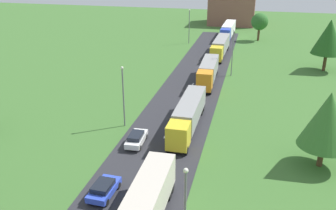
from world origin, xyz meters
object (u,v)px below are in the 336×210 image
at_px(truck_fifth, 228,30).
at_px(distant_building, 232,9).
at_px(truck_lead, 145,206).
at_px(lamppost_second, 123,93).
at_px(tree_birch, 260,22).
at_px(tree_elm, 329,37).
at_px(truck_third, 208,71).
at_px(truck_fourth, 220,46).
at_px(lamppost_fourth, 189,25).
at_px(car_third, 136,138).
at_px(tree_lime, 327,120).
at_px(lamppost_third, 233,51).
at_px(car_second, 104,189).
at_px(truck_second, 188,114).

xyz_separation_m(truck_fifth, distant_building, (-0.77, 21.91, 2.37)).
xyz_separation_m(truck_lead, truck_fifth, (0.15, 75.32, 0.00)).
distance_m(lamppost_second, tree_birch, 58.39).
xyz_separation_m(tree_elm, distant_building, (-21.25, 46.89, -1.91)).
height_order(truck_third, truck_fourth, truck_fourth).
height_order(truck_lead, lamppost_fourth, lamppost_fourth).
relative_size(truck_fourth, lamppost_second, 1.81).
xyz_separation_m(truck_fourth, distant_building, (-0.69, 40.44, 2.44)).
bearing_deg(car_third, tree_lime, 0.18).
bearing_deg(tree_birch, truck_fifth, 171.55).
xyz_separation_m(lamppost_fourth, tree_lime, (23.95, -53.46, 0.73)).
bearing_deg(tree_lime, tree_birch, 96.76).
bearing_deg(tree_birch, lamppost_third, -98.02).
height_order(tree_birch, tree_lime, tree_lime).
height_order(car_second, lamppost_fourth, lamppost_fourth).
distance_m(lamppost_second, tree_lime, 23.87).
bearing_deg(lamppost_second, tree_elm, 48.19).
bearing_deg(tree_elm, truck_fourth, 162.57).
bearing_deg(distant_building, lamppost_third, -85.58).
distance_m(truck_lead, tree_lime, 20.62).
relative_size(car_second, tree_lime, 0.49).
relative_size(truck_second, truck_fifth, 0.96).
relative_size(lamppost_fourth, distant_building, 0.60).
bearing_deg(distant_building, truck_second, -89.60).
bearing_deg(truck_lead, car_second, 146.84).
height_order(lamppost_second, distant_building, distant_building).
height_order(truck_second, lamppost_third, lamppost_third).
bearing_deg(lamppost_fourth, distant_building, 74.92).
xyz_separation_m(truck_third, lamppost_third, (3.64, 4.99, 2.59)).
bearing_deg(car_second, tree_lime, 27.05).
bearing_deg(car_second, lamppost_third, 77.76).
bearing_deg(truck_fourth, tree_elm, -17.43).
relative_size(truck_lead, tree_elm, 1.27).
distance_m(car_third, tree_elm, 45.31).
xyz_separation_m(tree_birch, tree_lime, (7.19, -60.59, 0.55)).
xyz_separation_m(truck_fifth, lamppost_fourth, (-8.91, -8.29, 2.45)).
bearing_deg(lamppost_second, distant_building, 84.50).
distance_m(truck_third, distant_building, 59.45).
height_order(truck_fourth, distant_building, distant_building).
bearing_deg(car_third, tree_elm, 55.01).
xyz_separation_m(truck_fifth, car_third, (-5.30, -61.82, -1.35)).
distance_m(truck_fourth, tree_elm, 21.98).
xyz_separation_m(car_second, tree_elm, (25.62, 47.08, 5.65)).
bearing_deg(truck_second, car_third, -132.30).
height_order(truck_fourth, lamppost_fourth, lamppost_fourth).
bearing_deg(tree_lime, lamppost_third, 111.62).
bearing_deg(tree_lime, truck_second, 160.11).
height_order(truck_fifth, lamppost_second, lamppost_second).
bearing_deg(truck_second, distant_building, 90.40).
distance_m(lamppost_third, tree_elm, 18.70).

